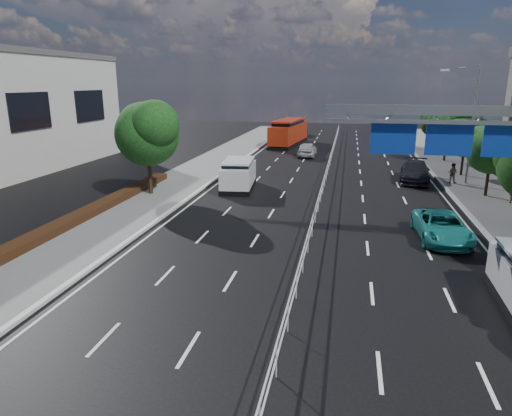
# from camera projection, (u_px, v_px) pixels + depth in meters

# --- Properties ---
(ground) EXTENTS (160.00, 160.00, 0.00)m
(ground) POSITION_uv_depth(u_px,v_px,m) (280.00, 360.00, 13.25)
(ground) COLOR black
(ground) RESTS_ON ground
(kerb_near) EXTENTS (0.25, 140.00, 0.15)m
(kerb_near) POSITION_uv_depth(u_px,v_px,m) (9.00, 326.00, 14.94)
(kerb_near) COLOR silver
(kerb_near) RESTS_ON ground
(median_fence) EXTENTS (0.05, 85.00, 1.02)m
(median_fence) POSITION_uv_depth(u_px,v_px,m) (324.00, 182.00, 34.36)
(median_fence) COLOR silver
(median_fence) RESTS_ON ground
(hedge_near) EXTENTS (1.00, 36.00, 0.44)m
(hedge_near) POSITION_uv_depth(u_px,v_px,m) (3.00, 254.00, 20.41)
(hedge_near) COLOR black
(hedge_near) RESTS_ON sidewalk_near
(overhead_gantry) EXTENTS (10.24, 0.38, 7.45)m
(overhead_gantry) POSITION_uv_depth(u_px,v_px,m) (468.00, 134.00, 19.96)
(overhead_gantry) COLOR gray
(overhead_gantry) RESTS_ON ground
(streetlight_far) EXTENTS (2.78, 2.40, 9.00)m
(streetlight_far) POSITION_uv_depth(u_px,v_px,m) (469.00, 117.00, 34.41)
(streetlight_far) COLOR gray
(streetlight_far) RESTS_ON ground
(near_tree_back) EXTENTS (4.84, 4.51, 6.69)m
(near_tree_back) POSITION_uv_depth(u_px,v_px,m) (148.00, 130.00, 31.27)
(near_tree_back) COLOR black
(near_tree_back) RESTS_ON ground
(far_tree_e) EXTENTS (3.63, 3.38, 5.13)m
(far_tree_e) POSITION_uv_depth(u_px,v_px,m) (493.00, 147.00, 30.91)
(far_tree_e) COLOR black
(far_tree_e) RESTS_ON ground
(far_tree_f) EXTENTS (3.52, 3.28, 5.02)m
(far_tree_f) POSITION_uv_depth(u_px,v_px,m) (466.00, 135.00, 38.02)
(far_tree_f) COLOR black
(far_tree_f) RESTS_ON ground
(far_tree_g) EXTENTS (3.96, 3.69, 5.45)m
(far_tree_g) POSITION_uv_depth(u_px,v_px,m) (449.00, 124.00, 45.03)
(far_tree_g) COLOR black
(far_tree_g) RESTS_ON ground
(far_tree_h) EXTENTS (3.41, 3.18, 4.91)m
(far_tree_h) POSITION_uv_depth(u_px,v_px,m) (435.00, 121.00, 52.21)
(far_tree_h) COLOR black
(far_tree_h) RESTS_ON ground
(white_minivan) EXTENTS (2.71, 5.28, 2.21)m
(white_minivan) POSITION_uv_depth(u_px,v_px,m) (238.00, 175.00, 34.25)
(white_minivan) COLOR black
(white_minivan) RESTS_ON ground
(red_bus) EXTENTS (3.84, 11.05, 3.23)m
(red_bus) POSITION_uv_depth(u_px,v_px,m) (289.00, 132.00, 57.92)
(red_bus) COLOR black
(red_bus) RESTS_ON ground
(near_car_silver) EXTENTS (1.92, 4.55, 1.53)m
(near_car_silver) POSITION_uv_depth(u_px,v_px,m) (307.00, 149.00, 49.25)
(near_car_silver) COLOR #A5A7AD
(near_car_silver) RESTS_ON ground
(near_car_dark) EXTENTS (1.68, 4.45, 1.45)m
(near_car_dark) POSITION_uv_depth(u_px,v_px,m) (301.00, 131.00, 68.74)
(near_car_dark) COLOR black
(near_car_dark) RESTS_ON ground
(parked_car_teal) EXTENTS (2.55, 5.12, 1.39)m
(parked_car_teal) POSITION_uv_depth(u_px,v_px,m) (442.00, 227.00, 23.16)
(parked_car_teal) COLOR #1C7F7E
(parked_car_teal) RESTS_ON ground
(parked_car_dark) EXTENTS (2.90, 5.78, 1.61)m
(parked_car_dark) POSITION_uv_depth(u_px,v_px,m) (415.00, 172.00, 36.85)
(parked_car_dark) COLOR black
(parked_car_dark) RESTS_ON ground
(pedestrian_b) EXTENTS (0.94, 0.86, 1.55)m
(pedestrian_b) POSITION_uv_depth(u_px,v_px,m) (452.00, 173.00, 35.72)
(pedestrian_b) COLOR gray
(pedestrian_b) RESTS_ON sidewalk_far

